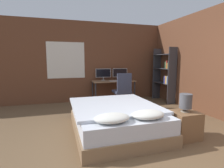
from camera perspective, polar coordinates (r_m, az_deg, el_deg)
name	(u,v)px	position (r m, az deg, el deg)	size (l,w,h in m)	color
ground_plane	(171,162)	(2.78, 18.74, -22.88)	(20.00, 20.00, 0.00)	brown
wall_back	(101,62)	(6.17, -3.59, 7.20)	(12.00, 0.08, 2.70)	brown
wall_side_right	(213,62)	(5.00, 30.03, 6.10)	(0.06, 12.00, 2.70)	brown
bed	(116,118)	(3.51, 1.18, -11.12)	(1.63, 2.02, 0.60)	#846647
nightstand	(184,125)	(3.48, 22.53, -12.24)	(0.47, 0.44, 0.49)	brown
bedside_lamp	(186,101)	(3.36, 22.90, -5.26)	(0.21, 0.21, 0.32)	gray
desk	(113,83)	(5.95, 0.48, 0.26)	(1.45, 0.60, 0.72)	#846042
monitor_left	(103,74)	(6.03, -2.86, 3.44)	(0.54, 0.16, 0.40)	#B7B7BC
monitor_right	(120,73)	(6.20, 2.63, 3.56)	(0.54, 0.16, 0.40)	#B7B7BC
keyboard	(115,81)	(5.76, 1.06, 1.00)	(0.38, 0.13, 0.02)	#B7B7BC
computer_mouse	(123,80)	(5.85, 3.67, 1.18)	(0.07, 0.05, 0.04)	#B7B7BC
office_chair	(122,93)	(5.33, 3.43, -2.92)	(0.52, 0.52, 1.03)	black
bookshelf	(166,73)	(6.14, 17.19, 3.57)	(0.31, 0.94, 1.82)	#333338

